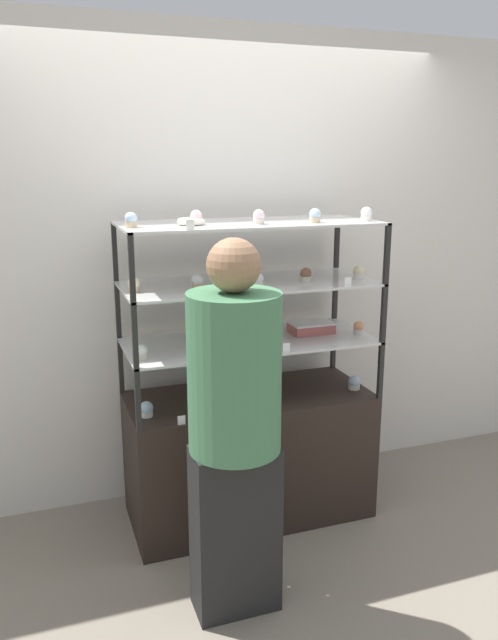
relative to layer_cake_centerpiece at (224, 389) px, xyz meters
name	(u,v)px	position (x,y,z in m)	size (l,w,h in m)	color
ground_plane	(249,512)	(0.15, 0.04, -0.76)	(20.00, 20.00, 0.00)	gray
back_wall	(224,268)	(0.15, 0.46, 0.54)	(8.00, 0.05, 2.60)	silver
display_base	(249,455)	(0.15, 0.04, -0.41)	(1.28, 0.56, 0.69)	black
display_riser_lower	(249,343)	(0.15, 0.04, 0.22)	(1.28, 0.56, 0.30)	black
display_riser_middle	(249,286)	(0.15, 0.04, 0.52)	(1.28, 0.56, 0.30)	black
display_riser_upper	(249,225)	(0.15, 0.04, 0.82)	(1.28, 0.56, 0.30)	black
layer_cake_centerpiece	(224,389)	(0.00, 0.00, 0.00)	(0.19, 0.19, 0.13)	brown
sheet_cake_frosted	(311,327)	(0.51, 0.06, 0.27)	(0.23, 0.15, 0.06)	#C66660
cupcake_0	(146,409)	(-0.41, -0.06, -0.03)	(0.07, 0.07, 0.08)	white
cupcake_1	(253,392)	(0.15, -0.01, -0.03)	(0.07, 0.07, 0.08)	beige
cupcake_2	(354,383)	(0.71, -0.07, -0.03)	(0.07, 0.07, 0.08)	beige
price_tag_0	(181,420)	(-0.28, -0.22, -0.04)	(0.04, 0.00, 0.04)	white
cupcake_3	(142,352)	(-0.43, -0.09, 0.27)	(0.06, 0.06, 0.07)	beige
cupcake_4	(201,343)	(-0.13, -0.05, 0.27)	(0.06, 0.06, 0.07)	#CCB28C
cupcake_5	(254,338)	(0.15, -0.04, 0.27)	(0.06, 0.06, 0.07)	beige
cupcake_6	(359,328)	(0.74, -0.04, 0.27)	(0.06, 0.06, 0.07)	beige
price_tag_1	(286,348)	(0.25, -0.22, 0.26)	(0.04, 0.00, 0.04)	white
cupcake_7	(134,285)	(-0.44, -0.01, 0.57)	(0.06, 0.06, 0.07)	#CCB28C
cupcake_8	(197,281)	(-0.14, -0.02, 0.57)	(0.06, 0.06, 0.07)	#CCB28C
cupcake_9	(257,280)	(0.15, -0.09, 0.57)	(0.06, 0.06, 0.07)	beige
cupcake_10	(306,275)	(0.43, -0.02, 0.57)	(0.06, 0.06, 0.07)	beige
cupcake_11	(358,272)	(0.72, -0.05, 0.57)	(0.06, 0.06, 0.07)	white
price_tag_2	(348,282)	(0.57, -0.22, 0.56)	(0.04, 0.00, 0.04)	white
cupcake_12	(131,220)	(-0.44, -0.03, 0.87)	(0.06, 0.06, 0.07)	#CCB28C
cupcake_13	(196,218)	(-0.13, -0.01, 0.87)	(0.06, 0.06, 0.07)	beige
cupcake_14	(259,217)	(0.16, -0.08, 0.87)	(0.06, 0.06, 0.07)	beige
cupcake_15	(315,216)	(0.44, -0.10, 0.87)	(0.06, 0.06, 0.07)	#CCB28C
cupcake_16	(366,214)	(0.72, -0.10, 0.87)	(0.06, 0.06, 0.07)	white
price_tag_3	(190,225)	(-0.22, -0.22, 0.86)	(0.04, 0.00, 0.04)	white
donut_glazed	(191,221)	(-0.16, 0.00, 0.86)	(0.13, 0.13, 0.03)	#EFE5CC
customer_figure	(235,423)	(-0.16, -0.65, 0.10)	(0.38, 0.38, 1.61)	black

